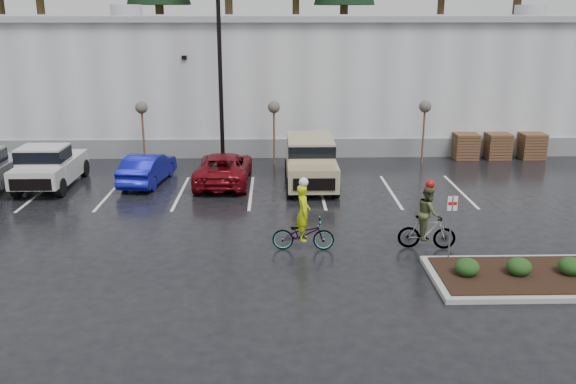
{
  "coord_description": "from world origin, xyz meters",
  "views": [
    {
      "loc": [
        -1.51,
        -16.95,
        7.45
      ],
      "look_at": [
        -1.02,
        3.69,
        1.3
      ],
      "focal_mm": 38.0,
      "sensor_mm": 36.0,
      "label": 1
    }
  ],
  "objects_px": {
    "pallet_stack_a": "(465,146)",
    "suv_tan": "(311,163)",
    "sapling_mid": "(274,111)",
    "fire_lane_sign": "(451,221)",
    "pickup_white": "(52,164)",
    "car_red": "(224,168)",
    "car_blue": "(148,168)",
    "cyclist_olive": "(427,224)",
    "lamppost": "(220,51)",
    "sapling_west": "(142,111)",
    "cyclist_hivis": "(303,228)",
    "pallet_stack_b": "(498,146)",
    "pallet_stack_c": "(532,146)",
    "sapling_east": "(425,110)"
  },
  "relations": [
    {
      "from": "lamppost",
      "to": "sapling_west",
      "type": "xyz_separation_m",
      "value": [
        -4.0,
        1.0,
        -2.96
      ]
    },
    {
      "from": "car_blue",
      "to": "sapling_east",
      "type": "bearing_deg",
      "value": -157.9
    },
    {
      "from": "fire_lane_sign",
      "to": "car_blue",
      "type": "relative_size",
      "value": 0.53
    },
    {
      "from": "cyclist_olive",
      "to": "pallet_stack_c",
      "type": "bearing_deg",
      "value": -28.01
    },
    {
      "from": "car_red",
      "to": "cyclist_hivis",
      "type": "xyz_separation_m",
      "value": [
        3.18,
        -8.05,
        0.05
      ]
    },
    {
      "from": "sapling_mid",
      "to": "fire_lane_sign",
      "type": "xyz_separation_m",
      "value": [
        5.3,
        -12.8,
        -1.32
      ]
    },
    {
      "from": "fire_lane_sign",
      "to": "pallet_stack_b",
      "type": "bearing_deg",
      "value": 65.12
    },
    {
      "from": "lamppost",
      "to": "pallet_stack_a",
      "type": "xyz_separation_m",
      "value": [
        12.5,
        2.0,
        -5.01
      ]
    },
    {
      "from": "cyclist_hivis",
      "to": "car_blue",
      "type": "bearing_deg",
      "value": 41.48
    },
    {
      "from": "car_red",
      "to": "cyclist_olive",
      "type": "height_order",
      "value": "cyclist_olive"
    },
    {
      "from": "sapling_west",
      "to": "suv_tan",
      "type": "height_order",
      "value": "sapling_west"
    },
    {
      "from": "sapling_east",
      "to": "car_blue",
      "type": "height_order",
      "value": "sapling_east"
    },
    {
      "from": "pallet_stack_b",
      "to": "cyclist_hivis",
      "type": "bearing_deg",
      "value": -130.78
    },
    {
      "from": "pallet_stack_b",
      "to": "car_red",
      "type": "bearing_deg",
      "value": -162.34
    },
    {
      "from": "pickup_white",
      "to": "car_red",
      "type": "distance_m",
      "value": 7.55
    },
    {
      "from": "sapling_mid",
      "to": "pallet_stack_c",
      "type": "xyz_separation_m",
      "value": [
        13.5,
        1.0,
        -2.05
      ]
    },
    {
      "from": "sapling_mid",
      "to": "car_blue",
      "type": "relative_size",
      "value": 0.77
    },
    {
      "from": "pickup_white",
      "to": "car_blue",
      "type": "distance_m",
      "value": 4.15
    },
    {
      "from": "fire_lane_sign",
      "to": "pickup_white",
      "type": "height_order",
      "value": "fire_lane_sign"
    },
    {
      "from": "cyclist_olive",
      "to": "fire_lane_sign",
      "type": "bearing_deg",
      "value": -158.01
    },
    {
      "from": "car_blue",
      "to": "fire_lane_sign",
      "type": "bearing_deg",
      "value": 147.1
    },
    {
      "from": "sapling_west",
      "to": "car_blue",
      "type": "height_order",
      "value": "sapling_west"
    },
    {
      "from": "pallet_stack_c",
      "to": "sapling_east",
      "type": "bearing_deg",
      "value": -170.54
    },
    {
      "from": "sapling_west",
      "to": "pallet_stack_a",
      "type": "height_order",
      "value": "sapling_west"
    },
    {
      "from": "lamppost",
      "to": "pallet_stack_a",
      "type": "bearing_deg",
      "value": 9.09
    },
    {
      "from": "pallet_stack_a",
      "to": "suv_tan",
      "type": "distance_m",
      "value": 9.73
    },
    {
      "from": "sapling_east",
      "to": "car_red",
      "type": "distance_m",
      "value": 10.55
    },
    {
      "from": "pallet_stack_b",
      "to": "cyclist_olive",
      "type": "bearing_deg",
      "value": -118.41
    },
    {
      "from": "fire_lane_sign",
      "to": "cyclist_olive",
      "type": "bearing_deg",
      "value": 105.59
    },
    {
      "from": "car_red",
      "to": "pallet_stack_b",
      "type": "bearing_deg",
      "value": -160.98
    },
    {
      "from": "sapling_mid",
      "to": "car_red",
      "type": "bearing_deg",
      "value": -123.31
    },
    {
      "from": "cyclist_hivis",
      "to": "cyclist_olive",
      "type": "distance_m",
      "value": 4.02
    },
    {
      "from": "fire_lane_sign",
      "to": "pickup_white",
      "type": "relative_size",
      "value": 0.42
    },
    {
      "from": "sapling_mid",
      "to": "fire_lane_sign",
      "type": "bearing_deg",
      "value": -67.51
    },
    {
      "from": "fire_lane_sign",
      "to": "suv_tan",
      "type": "xyz_separation_m",
      "value": [
        -3.7,
        8.9,
        -0.38
      ]
    },
    {
      "from": "sapling_west",
      "to": "car_red",
      "type": "bearing_deg",
      "value": -39.13
    },
    {
      "from": "lamppost",
      "to": "pickup_white",
      "type": "bearing_deg",
      "value": -160.24
    },
    {
      "from": "sapling_west",
      "to": "car_red",
      "type": "distance_m",
      "value": 5.83
    },
    {
      "from": "sapling_mid",
      "to": "pickup_white",
      "type": "xyz_separation_m",
      "value": [
        -9.81,
        -3.62,
        -1.75
      ]
    },
    {
      "from": "sapling_west",
      "to": "lamppost",
      "type": "bearing_deg",
      "value": -14.04
    },
    {
      "from": "suv_tan",
      "to": "pickup_white",
      "type": "bearing_deg",
      "value": 178.62
    },
    {
      "from": "pallet_stack_b",
      "to": "suv_tan",
      "type": "height_order",
      "value": "suv_tan"
    },
    {
      "from": "sapling_mid",
      "to": "sapling_west",
      "type": "bearing_deg",
      "value": 180.0
    },
    {
      "from": "pickup_white",
      "to": "pallet_stack_a",
      "type": "bearing_deg",
      "value": 13.14
    },
    {
      "from": "lamppost",
      "to": "sapling_mid",
      "type": "xyz_separation_m",
      "value": [
        2.5,
        1.0,
        -2.96
      ]
    },
    {
      "from": "pallet_stack_a",
      "to": "fire_lane_sign",
      "type": "bearing_deg",
      "value": -108.81
    },
    {
      "from": "pallet_stack_a",
      "to": "pickup_white",
      "type": "height_order",
      "value": "pickup_white"
    },
    {
      "from": "fire_lane_sign",
      "to": "pickup_white",
      "type": "distance_m",
      "value": 17.68
    },
    {
      "from": "car_red",
      "to": "pallet_stack_a",
      "type": "bearing_deg",
      "value": -158.71
    },
    {
      "from": "fire_lane_sign",
      "to": "cyclist_olive",
      "type": "height_order",
      "value": "cyclist_olive"
    }
  ]
}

